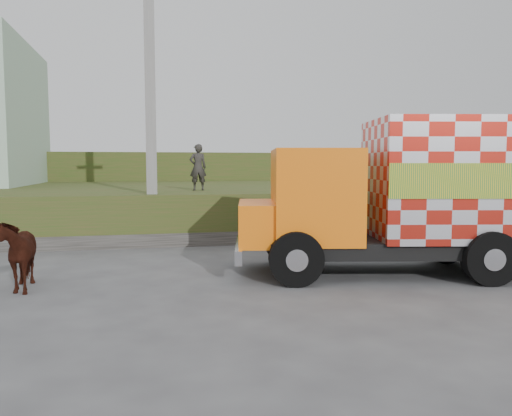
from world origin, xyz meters
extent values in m
plane|color=#474749|center=(0.00, 0.00, 0.00)|extent=(120.00, 120.00, 0.00)
cube|color=#314F1A|center=(0.00, 10.00, 0.75)|extent=(40.00, 12.00, 1.50)
cube|color=#314F1A|center=(0.00, 22.00, 1.50)|extent=(40.00, 12.00, 3.00)
cube|color=#595651|center=(-2.00, 4.20, 0.20)|extent=(16.00, 0.50, 0.40)
cube|color=gray|center=(-1.00, 4.60, 4.00)|extent=(0.30, 0.30, 8.00)
cube|color=black|center=(4.69, -0.57, 0.63)|extent=(6.93, 3.38, 0.34)
cube|color=orange|center=(2.39, -0.12, 1.71)|extent=(2.16, 2.54, 1.95)
cube|color=orange|center=(1.29, 0.09, 1.12)|extent=(1.35, 2.20, 0.88)
cube|color=silver|center=(5.84, -0.80, 2.05)|extent=(4.86, 3.16, 2.54)
cube|color=yellow|center=(5.61, -1.97, 2.05)|extent=(4.42, 0.90, 0.68)
cube|color=yellow|center=(6.07, 0.37, 2.05)|extent=(4.42, 0.90, 0.68)
cube|color=silver|center=(0.81, 0.19, 0.54)|extent=(0.58, 2.23, 0.29)
cylinder|color=black|center=(1.69, -1.13, 0.54)|extent=(1.12, 0.54, 1.07)
cylinder|color=black|center=(2.12, 1.07, 0.54)|extent=(1.12, 0.54, 1.07)
cylinder|color=black|center=(5.43, -1.86, 0.54)|extent=(1.12, 0.54, 1.07)
cylinder|color=black|center=(5.86, 0.34, 0.54)|extent=(1.12, 0.54, 1.07)
cylinder|color=black|center=(7.40, 0.04, 0.54)|extent=(1.12, 0.54, 1.07)
imported|color=#35170D|center=(-3.60, -0.23, 0.69)|extent=(0.98, 1.73, 1.38)
imported|color=#2F2D2A|center=(0.52, 6.39, 2.27)|extent=(0.58, 0.40, 1.54)
camera|label=1|loc=(-1.07, -10.31, 2.37)|focal=35.00mm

